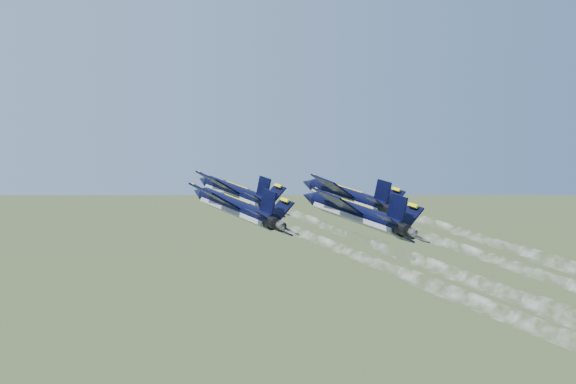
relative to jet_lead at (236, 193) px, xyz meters
name	(u,v)px	position (x,y,z in m)	size (l,w,h in m)	color
jet_lead	(236,193)	(0.00, 0.00, 0.00)	(12.76, 18.86, 6.72)	black
jet_left	(235,208)	(-5.34, -14.79, 0.00)	(12.76, 18.86, 6.72)	black
jet_right	(348,197)	(11.51, -9.80, 0.00)	(12.76, 18.86, 6.72)	black
jet_slot	(355,213)	(5.01, -24.42, 0.00)	(12.76, 18.86, 6.72)	black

